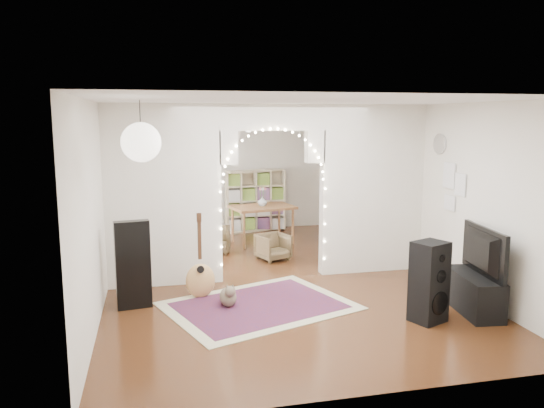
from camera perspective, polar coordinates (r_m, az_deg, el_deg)
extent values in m
plane|color=black|center=(8.49, 0.02, -7.81)|extent=(7.50, 7.50, 0.00)
cube|color=white|center=(8.11, 0.02, 10.73)|extent=(5.00, 7.50, 0.02)
cube|color=silver|center=(11.85, -4.02, 3.72)|extent=(5.00, 0.02, 2.70)
cube|color=silver|center=(4.68, 10.34, -5.05)|extent=(5.00, 0.02, 2.70)
cube|color=silver|center=(8.02, -17.67, 0.64)|extent=(0.02, 7.50, 2.70)
cube|color=silver|center=(9.08, 15.60, 1.69)|extent=(0.02, 7.50, 2.70)
cube|color=silver|center=(7.99, -11.59, 0.86)|extent=(1.70, 0.20, 2.70)
cube|color=silver|center=(8.71, 10.67, 1.57)|extent=(1.70, 0.20, 2.70)
cube|color=silver|center=(8.11, 0.02, 9.32)|extent=(1.60, 0.20, 0.40)
cube|color=white|center=(9.78, -16.69, 3.06)|extent=(0.04, 1.20, 1.40)
cylinder|color=white|center=(8.48, 17.63, 6.18)|extent=(0.03, 0.31, 0.31)
sphere|color=white|center=(5.52, -13.90, 6.46)|extent=(0.40, 0.40, 0.40)
cube|color=maroon|center=(7.22, -1.42, -10.86)|extent=(2.79, 2.44, 0.02)
cube|color=black|center=(7.22, -14.72, -6.35)|extent=(0.47, 0.21, 1.17)
ellipsoid|color=tan|center=(7.48, -7.74, -6.84)|extent=(0.43, 0.22, 0.49)
cube|color=black|center=(7.38, -7.81, -3.79)|extent=(0.05, 0.04, 0.56)
cube|color=black|center=(7.32, -7.86, -1.45)|extent=(0.07, 0.04, 0.12)
ellipsoid|color=brown|center=(7.21, -4.75, -9.93)|extent=(0.24, 0.36, 0.25)
sphere|color=brown|center=(7.04, -4.53, -9.35)|extent=(0.15, 0.15, 0.15)
cone|color=brown|center=(7.01, -4.83, -8.81)|extent=(0.05, 0.05, 0.05)
cone|color=brown|center=(7.02, -4.24, -8.77)|extent=(0.05, 0.05, 0.05)
cylinder|color=brown|center=(7.42, -5.04, -10.07)|extent=(0.05, 0.23, 0.08)
cube|color=black|center=(6.84, 16.53, -8.04)|extent=(0.49, 0.46, 1.01)
cylinder|color=black|center=(6.81, 17.60, -10.15)|extent=(0.28, 0.13, 0.29)
cylinder|color=black|center=(6.71, 17.74, -7.44)|extent=(0.15, 0.08, 0.16)
cylinder|color=black|center=(6.65, 17.84, -5.59)|extent=(0.09, 0.05, 0.09)
cube|color=black|center=(7.42, 20.85, -8.95)|extent=(0.52, 1.04, 0.50)
imported|color=black|center=(7.27, 21.10, -4.76)|extent=(0.28, 1.08, 0.62)
cube|color=beige|center=(11.76, -1.81, 0.40)|extent=(1.36, 0.71, 1.36)
cube|color=brown|center=(10.55, -1.04, -0.35)|extent=(1.34, 1.03, 0.05)
cylinder|color=brown|center=(10.14, -3.01, -2.93)|extent=(0.05, 0.05, 0.70)
cylinder|color=brown|center=(10.55, 2.25, -2.44)|extent=(0.05, 0.05, 0.70)
cylinder|color=brown|center=(10.72, -4.27, -2.27)|extent=(0.05, 0.05, 0.70)
cylinder|color=brown|center=(11.12, 0.77, -1.83)|extent=(0.05, 0.05, 0.70)
imported|color=white|center=(10.53, -1.04, 0.30)|extent=(0.22, 0.22, 0.19)
imported|color=brown|center=(9.93, -6.11, -3.86)|extent=(0.62, 0.63, 0.49)
imported|color=brown|center=(9.41, 0.13, -4.63)|extent=(0.65, 0.66, 0.46)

